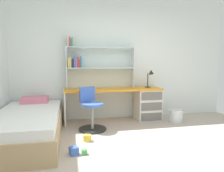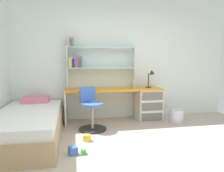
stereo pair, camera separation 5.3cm
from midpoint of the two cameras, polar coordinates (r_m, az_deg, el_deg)
The scene contains 11 objects.
ground_plane at distance 2.80m, azimuth 10.43°, elevation -20.57°, with size 5.41×5.50×0.02m, color #B2A393.
room_shell at distance 3.44m, azimuth -14.62°, elevation 8.22°, with size 5.41×5.50×2.75m.
desk at distance 4.59m, azimuth 6.87°, elevation -4.33°, with size 2.07×0.51×0.71m.
bookshelf_hutch at distance 4.44m, azimuth -6.04°, elevation 7.22°, with size 1.46×0.22×1.10m.
desk_lamp at distance 4.62m, azimuth 10.43°, elevation 2.70°, with size 0.20×0.17×0.38m.
swivel_chair at distance 3.92m, azimuth -6.09°, elevation -7.44°, with size 0.52×0.52×0.80m.
bed_platform at distance 3.71m, azimuth -22.58°, elevation -10.04°, with size 1.03×2.10×0.59m.
waste_bin at distance 4.62m, azimuth 16.92°, elevation -7.93°, with size 0.30×0.30×0.26m, color silver.
toy_block_yellow_0 at distance 3.44m, azimuth -7.30°, elevation -14.08°, with size 0.10×0.10×0.10m, color gold.
toy_block_green_1 at distance 3.00m, azimuth -8.19°, elevation -17.60°, with size 0.07×0.07×0.07m, color #479E51.
toy_block_blue_2 at distance 3.01m, azimuth -11.03°, elevation -17.21°, with size 0.11×0.11×0.11m, color #3860B7.
Camera 1 is at (-0.99, -2.30, 1.25)m, focal length 33.03 mm.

